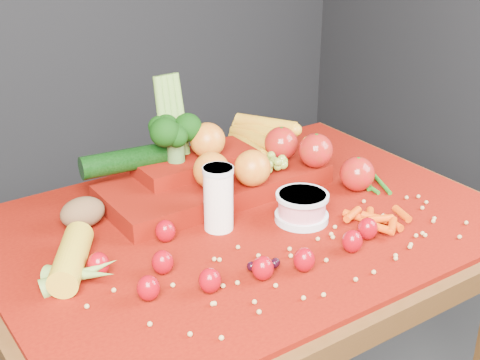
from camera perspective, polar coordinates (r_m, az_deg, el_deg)
table at (r=1.47m, az=0.44°, el=-7.16°), size 1.10×0.80×0.75m
red_cloth at (r=1.42m, az=0.45°, el=-3.72°), size 1.05×0.75×0.01m
milk_glass at (r=1.36m, az=-1.86°, el=-1.39°), size 0.06×0.06×0.14m
yogurt_bowl at (r=1.41m, az=5.31°, el=-2.25°), size 0.11×0.11×0.06m
strawberry_scatter at (r=1.25m, az=-0.65°, el=-6.50°), size 0.54×0.28×0.05m
dark_grape_cluster at (r=1.25m, az=1.91°, el=-7.12°), size 0.06×0.05×0.03m
soybean_scatter at (r=1.28m, az=5.59°, el=-6.85°), size 0.84×0.24×0.01m
corn_ear at (r=1.25m, az=-13.72°, el=-7.45°), size 0.25×0.27×0.06m
potato at (r=1.42m, az=-13.28°, el=-2.72°), size 0.10×0.07×0.06m
baby_carrot_pile at (r=1.43m, az=11.94°, el=-3.16°), size 0.18×0.18×0.03m
green_bean_pile at (r=1.61m, az=10.91°, el=-0.09°), size 0.14×0.12×0.01m
produce_mound at (r=1.53m, az=-1.34°, el=1.23°), size 0.60×0.36×0.27m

